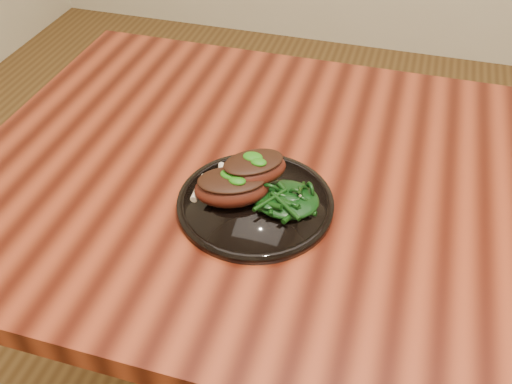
% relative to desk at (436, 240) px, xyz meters
% --- Properties ---
extents(desk, '(1.60, 0.80, 0.75)m').
position_rel_desk_xyz_m(desk, '(0.00, 0.00, 0.00)').
color(desk, '#370E06').
rests_on(desk, ground).
extents(plate, '(0.24, 0.24, 0.01)m').
position_rel_desk_xyz_m(plate, '(-0.29, -0.09, 0.09)').
color(plate, black).
rests_on(plate, desk).
extents(lamb_chop_front, '(0.13, 0.11, 0.05)m').
position_rel_desk_xyz_m(lamb_chop_front, '(-0.32, -0.10, 0.12)').
color(lamb_chop_front, '#49180E').
rests_on(lamb_chop_front, plate).
extents(lamb_chop_back, '(0.12, 0.12, 0.05)m').
position_rel_desk_xyz_m(lamb_chop_back, '(-0.30, -0.07, 0.14)').
color(lamb_chop_back, '#49180E').
rests_on(lamb_chop_back, plate).
extents(herb_smear, '(0.09, 0.06, 0.01)m').
position_rel_desk_xyz_m(herb_smear, '(-0.32, -0.04, 0.10)').
color(herb_smear, '#104D08').
rests_on(herb_smear, plate).
extents(greens_heap, '(0.10, 0.09, 0.04)m').
position_rel_desk_xyz_m(greens_heap, '(-0.24, -0.09, 0.11)').
color(greens_heap, black).
rests_on(greens_heap, plate).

